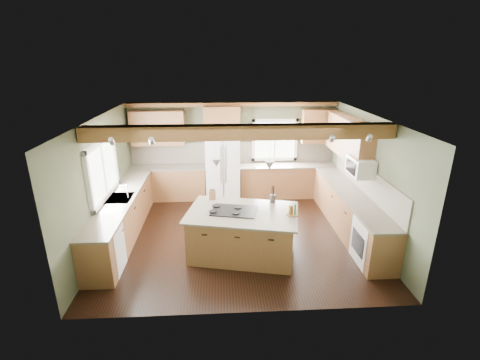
{
  "coord_description": "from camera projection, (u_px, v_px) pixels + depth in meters",
  "views": [
    {
      "loc": [
        -0.36,
        -6.85,
        3.75
      ],
      "look_at": [
        0.06,
        0.3,
        1.17
      ],
      "focal_mm": 26.0,
      "sensor_mm": 36.0,
      "label": 1
    }
  ],
  "objects": [
    {
      "name": "sink",
      "position": [
        120.0,
        198.0,
        7.33
      ],
      "size": [
        0.5,
        0.65,
        0.03
      ],
      "primitive_type": "cube",
      "color": "#262628",
      "rests_on": "counter_left"
    },
    {
      "name": "cooktop",
      "position": [
        234.0,
        211.0,
        6.68
      ],
      "size": [
        0.95,
        0.74,
        0.02
      ],
      "primitive_type": "cube",
      "rotation": [
        0.0,
        0.0,
        -0.21
      ],
      "color": "black",
      "rests_on": "island_top"
    },
    {
      "name": "soffit_trim",
      "position": [
        233.0,
        104.0,
        9.12
      ],
      "size": [
        5.55,
        0.2,
        0.1
      ],
      "primitive_type": "cube",
      "color": "#553618",
      "rests_on": "ceiling"
    },
    {
      "name": "pendant_right",
      "position": [
        270.0,
        165.0,
        6.27
      ],
      "size": [
        0.18,
        0.18,
        0.16
      ],
      "primitive_type": "cone",
      "rotation": [
        3.14,
        0.0,
        0.0
      ],
      "color": "#B2B2B7",
      "rests_on": "ceiling"
    },
    {
      "name": "upper_cab_over_fridge",
      "position": [
        222.0,
        120.0,
        9.16
      ],
      "size": [
        0.96,
        0.35,
        0.7
      ],
      "primitive_type": "cube",
      "color": "brown",
      "rests_on": "wall_back"
    },
    {
      "name": "island",
      "position": [
        242.0,
        234.0,
        6.82
      ],
      "size": [
        2.18,
        1.59,
        0.88
      ],
      "primitive_type": "cube",
      "rotation": [
        0.0,
        0.0,
        -0.21
      ],
      "color": "olive",
      "rests_on": "floor"
    },
    {
      "name": "pendant_left",
      "position": [
        216.0,
        163.0,
        6.41
      ],
      "size": [
        0.18,
        0.18,
        0.16
      ],
      "primitive_type": "cone",
      "rotation": [
        3.14,
        0.0,
        0.0
      ],
      "color": "#B2B2B7",
      "rests_on": "ceiling"
    },
    {
      "name": "wall_back",
      "position": [
        233.0,
        149.0,
        9.63
      ],
      "size": [
        5.6,
        0.0,
        5.6
      ],
      "primitive_type": "plane",
      "rotation": [
        1.57,
        0.0,
        0.0
      ],
      "color": "#444833",
      "rests_on": "ground"
    },
    {
      "name": "island_top",
      "position": [
        242.0,
        213.0,
        6.67
      ],
      "size": [
        2.34,
        1.75,
        0.04
      ],
      "primitive_type": "cube",
      "rotation": [
        0.0,
        0.0,
        -0.21
      ],
      "color": "#463E33",
      "rests_on": "island"
    },
    {
      "name": "counter_back_right",
      "position": [
        288.0,
        165.0,
        9.57
      ],
      "size": [
        2.66,
        0.64,
        0.04
      ],
      "primitive_type": "cube",
      "color": "#463E33",
      "rests_on": "base_cab_back_right"
    },
    {
      "name": "wall_right",
      "position": [
        368.0,
        177.0,
        7.44
      ],
      "size": [
        0.0,
        5.0,
        5.0
      ],
      "primitive_type": "plane",
      "rotation": [
        1.57,
        0.0,
        -1.57
      ],
      "color": "#444833",
      "rests_on": "ground"
    },
    {
      "name": "floor",
      "position": [
        238.0,
        234.0,
        7.72
      ],
      "size": [
        5.6,
        5.6,
        0.0
      ],
      "primitive_type": "plane",
      "color": "black",
      "rests_on": "ground"
    },
    {
      "name": "upper_cab_right",
      "position": [
        349.0,
        138.0,
        8.05
      ],
      "size": [
        0.35,
        2.2,
        0.9
      ],
      "primitive_type": "cube",
      "color": "brown",
      "rests_on": "wall_right"
    },
    {
      "name": "upper_cab_back_corner",
      "position": [
        318.0,
        126.0,
        9.37
      ],
      "size": [
        0.9,
        0.35,
        0.9
      ],
      "primitive_type": "cube",
      "color": "brown",
      "rests_on": "wall_back"
    },
    {
      "name": "oven",
      "position": [
        373.0,
        242.0,
        6.54
      ],
      "size": [
        0.6,
        0.72,
        0.84
      ],
      "primitive_type": "cube",
      "color": "white",
      "rests_on": "floor"
    },
    {
      "name": "counter_back_left",
      "position": [
        168.0,
        167.0,
        9.39
      ],
      "size": [
        2.06,
        0.64,
        0.04
      ],
      "primitive_type": "cube",
      "color": "#463E33",
      "rests_on": "base_cab_back_left"
    },
    {
      "name": "base_cab_left",
      "position": [
        122.0,
        218.0,
        7.48
      ],
      "size": [
        0.6,
        3.7,
        0.88
      ],
      "primitive_type": "cube",
      "color": "brown",
      "rests_on": "floor"
    },
    {
      "name": "counter_right",
      "position": [
        352.0,
        193.0,
        7.6
      ],
      "size": [
        0.64,
        3.74,
        0.04
      ],
      "primitive_type": "cube",
      "color": "#463E33",
      "rests_on": "base_cab_right"
    },
    {
      "name": "window_left",
      "position": [
        102.0,
        170.0,
        7.09
      ],
      "size": [
        0.04,
        1.6,
        1.05
      ],
      "primitive_type": "cube",
      "color": "white",
      "rests_on": "wall_left"
    },
    {
      "name": "microwave",
      "position": [
        360.0,
        166.0,
        7.29
      ],
      "size": [
        0.4,
        0.7,
        0.38
      ],
      "primitive_type": "cube",
      "color": "white",
      "rests_on": "wall_right"
    },
    {
      "name": "dishwasher",
      "position": [
        104.0,
        250.0,
        6.27
      ],
      "size": [
        0.6,
        0.6,
        0.84
      ],
      "primitive_type": "cube",
      "color": "white",
      "rests_on": "floor"
    },
    {
      "name": "wall_left",
      "position": [
        102.0,
        182.0,
        7.13
      ],
      "size": [
        0.0,
        5.0,
        5.0
      ],
      "primitive_type": "plane",
      "rotation": [
        1.57,
        0.0,
        1.57
      ],
      "color": "#444833",
      "rests_on": "ground"
    },
    {
      "name": "bottle_tray",
      "position": [
        293.0,
        210.0,
        6.51
      ],
      "size": [
        0.23,
        0.23,
        0.21
      ],
      "primitive_type": null,
      "rotation": [
        0.0,
        0.0,
        0.02
      ],
      "color": "brown",
      "rests_on": "island_top"
    },
    {
      "name": "base_cab_right",
      "position": [
        349.0,
        213.0,
        7.76
      ],
      "size": [
        0.6,
        3.7,
        0.88
      ],
      "primitive_type": "cube",
      "color": "brown",
      "rests_on": "floor"
    },
    {
      "name": "upper_cab_back_left",
      "position": [
        158.0,
        128.0,
        9.14
      ],
      "size": [
        1.4,
        0.35,
        0.9
      ],
      "primitive_type": "cube",
      "color": "brown",
      "rests_on": "wall_back"
    },
    {
      "name": "faucet",
      "position": [
        128.0,
        192.0,
        7.29
      ],
      "size": [
        0.02,
        0.02,
        0.28
      ],
      "primitive_type": "cylinder",
      "color": "#B2B2B7",
      "rests_on": "sink"
    },
    {
      "name": "window_back",
      "position": [
        275.0,
        140.0,
        9.59
      ],
      "size": [
        1.1,
        0.04,
        1.0
      ],
      "primitive_type": "cube",
      "color": "white",
      "rests_on": "wall_back"
    },
    {
      "name": "knife_block",
      "position": [
        212.0,
        195.0,
        7.2
      ],
      "size": [
        0.14,
        0.12,
        0.19
      ],
      "primitive_type": "cube",
      "rotation": [
        0.0,
        0.0,
        -0.35
      ],
      "color": "brown",
      "rests_on": "island_top"
    },
    {
      "name": "base_cab_back_right",
      "position": [
        287.0,
        181.0,
        9.72
      ],
      "size": [
        2.62,
        0.6,
        0.88
      ],
      "primitive_type": "cube",
      "color": "brown",
      "rests_on": "floor"
    },
    {
      "name": "backsplash_right",
      "position": [
        366.0,
        180.0,
        7.51
      ],
      "size": [
        0.03,
        3.7,
        0.58
      ],
      "primitive_type": "cube",
      "color": "brown",
      "rests_on": "wall_right"
    },
    {
      "name": "backsplash_back",
      "position": [
        233.0,
        152.0,
        9.65
      ],
      "size": [
        5.58,
        0.03,
        0.58
      ],
      "primitive_type": "cube",
      "color": "brown",
      "rests_on": "wall_back"
    },
    {
      "name": "utensil_crock",
      "position": [
        273.0,
        198.0,
        7.08
      ],
      "size": [
        0.13,
        0.13,
        0.16
      ],
      "primitive_type": "cylinder",
      "rotation": [
        0.0,
        0.0,
        0.1
      ],
      "color": "#3B332F",
      "rests_on": "island_top"
    },
    {
      "name": "ceiling",
      "position": [
        238.0,
        117.0,
        6.84
      ],
      "size": [
        5.6,
        5.6,
        0.0
      ],
      "primitive_type": "plane",
      "rotation": [
        3.14,
        0.0,
        0.0
      ],
      "color": "silver",
      "rests_on": "wall_back"
    },
    {
      "name": "ceiling_beam",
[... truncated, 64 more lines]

